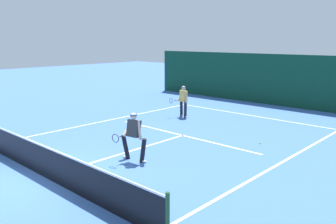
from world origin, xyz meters
The scene contains 9 objects.
ground_plane centered at (0.00, 0.00, 0.00)m, with size 80.00×80.00×0.00m, color #3E69B5.
court_line_baseline_far centered at (0.00, 11.85, 0.00)m, with size 9.23×0.10×0.01m, color white.
court_line_service centered at (0.00, 6.31, 0.00)m, with size 7.52×0.10×0.01m, color white.
court_line_centre centered at (0.00, 3.20, 0.00)m, with size 0.10×6.40×0.01m, color white.
tennis_net centered at (0.00, 0.00, 0.51)m, with size 10.12×0.09×1.08m.
player_near centered at (0.85, 2.80, 0.91)m, with size 1.08×0.90×1.66m.
player_far centered at (-2.37, 9.11, 0.91)m, with size 0.95×0.84×1.65m.
tennis_ball centered at (3.03, 7.46, 0.03)m, with size 0.07×0.07×0.07m, color #D1E033.
back_fence_windscreen centered at (0.00, 15.62, 1.58)m, with size 19.69×0.12×3.16m, color #0E3B27.
Camera 1 is at (9.36, -4.65, 4.02)m, focal length 37.31 mm.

